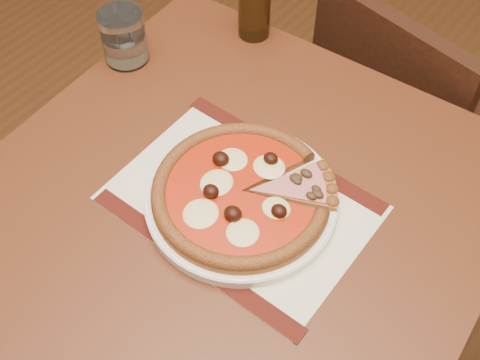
# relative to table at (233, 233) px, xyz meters

# --- Properties ---
(table) EXTENTS (0.85, 0.85, 0.75)m
(table) POSITION_rel_table_xyz_m (0.00, 0.00, 0.00)
(table) COLOR #5D2B16
(table) RESTS_ON ground
(chair_far) EXTENTS (0.45, 0.45, 0.82)m
(chair_far) POSITION_rel_table_xyz_m (0.04, 0.58, -0.18)
(chair_far) COLOR black
(chair_far) RESTS_ON ground
(placemat) EXTENTS (0.40, 0.28, 0.00)m
(placemat) POSITION_rel_table_xyz_m (0.02, 0.00, 0.10)
(placemat) COLOR silver
(placemat) RESTS_ON table
(plate) EXTENTS (0.31, 0.31, 0.02)m
(plate) POSITION_rel_table_xyz_m (0.02, 0.00, 0.11)
(plate) COLOR white
(plate) RESTS_ON placemat
(pizza) EXTENTS (0.28, 0.28, 0.04)m
(pizza) POSITION_rel_table_xyz_m (0.02, 0.00, 0.13)
(pizza) COLOR #9B5D25
(pizza) RESTS_ON plate
(ham_slice) EXTENTS (0.13, 0.13, 0.02)m
(ham_slice) POSITION_rel_table_xyz_m (0.09, 0.07, 0.13)
(ham_slice) COLOR #9B5D25
(ham_slice) RESTS_ON plate
(water_glass) EXTENTS (0.09, 0.09, 0.10)m
(water_glass) POSITION_rel_table_xyz_m (-0.37, 0.14, 0.15)
(water_glass) COLOR white
(water_glass) RESTS_ON table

